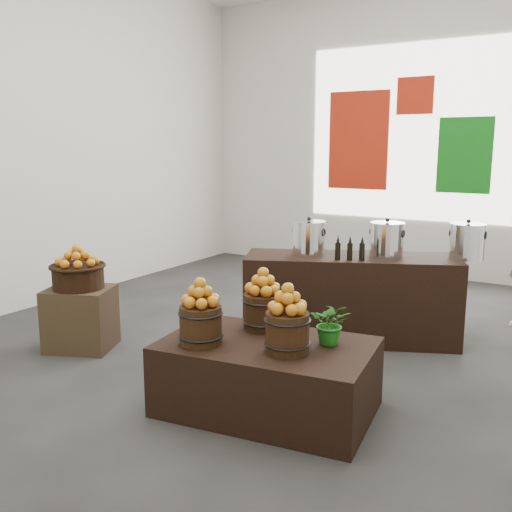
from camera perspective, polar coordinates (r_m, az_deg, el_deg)
The scene contains 23 objects.
ground at distance 5.49m, azimuth 2.34°, elevation -8.45°, with size 7.00×7.00×0.00m, color #393937.
back_wall at distance 8.43m, azimuth 14.18°, elevation 11.82°, with size 6.00×0.04×4.00m, color silver.
back_opening at distance 8.32m, azimuth 16.16°, elevation 11.74°, with size 3.20×0.02×2.40m, color white.
deco_red_left at distance 8.59m, azimuth 10.19°, elevation 11.29°, with size 0.90×0.04×1.40m, color #B2220D.
deco_green_right at distance 8.18m, azimuth 20.14°, elevation 9.43°, with size 0.70×0.04×1.00m, color #106D15.
deco_red_upper at distance 8.37m, azimuth 15.64°, elevation 15.20°, with size 0.50×0.04×0.50m, color #B2220D.
crate at distance 5.45m, azimuth -17.13°, elevation -5.98°, with size 0.56×0.46×0.56m, color brown.
wicker_basket at distance 5.35m, azimuth -17.36°, elevation -2.03°, with size 0.45×0.45×0.21m, color black.
apples_in_basket at distance 5.31m, azimuth -17.48°, elevation 0.04°, with size 0.35×0.35×0.19m, color #AB0508, non-canonical shape.
display_table at distance 4.05m, azimuth 1.11°, elevation -11.95°, with size 1.43×0.88×0.50m, color black.
apple_bucket_front_left at distance 3.91m, azimuth -5.56°, elevation -6.87°, with size 0.29×0.29×0.26m, color #33220E.
apples_in_bucket_front_left at distance 3.85m, azimuth -5.62°, elevation -3.63°, with size 0.21×0.21×0.19m, color #AB0508, non-canonical shape.
apple_bucket_front_right at distance 3.75m, azimuth 3.15°, elevation -7.63°, with size 0.29×0.29×0.26m, color #33220E.
apples_in_bucket_front_right at distance 3.69m, azimuth 3.19°, elevation -4.26°, with size 0.21×0.21×0.19m, color #AB0508, non-canonical shape.
apple_bucket_rear at distance 4.20m, azimuth 0.71°, elevation -5.57°, with size 0.29×0.29×0.26m, color #33220E.
apples_in_bucket_rear at distance 4.14m, azimuth 0.72°, elevation -2.54°, with size 0.21×0.21×0.19m, color #AB0508, non-canonical shape.
herb_garnish_right at distance 3.91m, azimuth 7.52°, elevation -6.66°, with size 0.27×0.23×0.30m, color #186615.
herb_garnish_left at distance 4.23m, azimuth -5.04°, elevation -5.61°, with size 0.14×0.11×0.25m, color #186615.
counter at distance 5.50m, azimuth 9.41°, elevation -4.15°, with size 1.98×0.63×0.81m, color black.
stock_pot_left at distance 5.38m, azimuth 5.29°, elevation 1.68°, with size 0.31×0.31×0.31m, color silver.
stock_pot_center at distance 5.41m, azimuth 12.93°, elevation 1.50°, with size 0.31×0.31×0.31m, color silver.
stock_pot_right at distance 5.53m, azimuth 20.36°, elevation 1.29°, with size 0.31×0.31×0.31m, color silver.
oil_cruets at distance 5.20m, azimuth 9.67°, elevation 0.79°, with size 0.22×0.05×0.22m, color black, non-canonical shape.
Camera 1 is at (2.47, -4.55, 1.82)m, focal length 40.00 mm.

